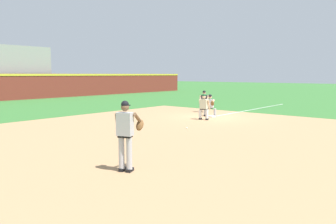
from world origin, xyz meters
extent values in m
plane|color=#336B2D|center=(0.00, 0.00, 0.00)|extent=(160.00, 160.00, 0.00)
cube|color=#A87F56|center=(-5.38, -2.14, 0.00)|extent=(18.00, 18.00, 0.01)
cube|color=white|center=(5.60, 0.00, 0.01)|extent=(11.20, 0.10, 0.00)
cube|color=white|center=(0.00, 0.00, 0.04)|extent=(0.38, 0.38, 0.09)
sphere|color=white|center=(-4.28, -1.40, 0.04)|extent=(0.07, 0.07, 0.07)
cube|color=black|center=(-10.76, -4.16, 0.04)|extent=(0.28, 0.20, 0.09)
cylinder|color=#B2B2B7|center=(-10.79, -4.18, 0.50)|extent=(0.15, 0.15, 0.84)
cube|color=black|center=(-10.68, -4.37, 0.04)|extent=(0.28, 0.20, 0.09)
cylinder|color=#B2B2B7|center=(-10.71, -4.38, 0.50)|extent=(0.15, 0.15, 0.84)
cube|color=black|center=(-10.75, -4.28, 0.94)|extent=(0.31, 0.39, 0.06)
cube|color=#B2B2B7|center=(-10.75, -4.28, 1.26)|extent=(0.37, 0.46, 0.60)
sphere|color=brown|center=(-10.73, -4.27, 1.69)|extent=(0.21, 0.21, 0.21)
sphere|color=black|center=(-10.73, -4.27, 1.76)|extent=(0.20, 0.20, 0.20)
cube|color=black|center=(-10.65, -4.24, 1.74)|extent=(0.17, 0.20, 0.02)
cylinder|color=brown|center=(-10.78, -4.02, 1.23)|extent=(0.21, 0.15, 0.59)
cylinder|color=brown|center=(-10.38, -4.40, 1.35)|extent=(0.52, 0.28, 0.41)
ellipsoid|color=brown|center=(-10.31, -4.37, 1.19)|extent=(0.35, 0.30, 0.34)
cube|color=black|center=(0.39, 0.01, 0.04)|extent=(0.28, 0.20, 0.09)
cylinder|color=#B2B2B7|center=(0.43, 0.03, 0.28)|extent=(0.15, 0.15, 0.40)
cube|color=black|center=(0.16, 0.57, 0.04)|extent=(0.28, 0.20, 0.09)
cylinder|color=#B2B2B7|center=(0.20, 0.58, 0.28)|extent=(0.15, 0.15, 0.40)
cube|color=black|center=(0.31, 0.31, 0.50)|extent=(0.31, 0.39, 0.06)
cube|color=#B2B2B7|center=(0.31, 0.31, 0.78)|extent=(0.37, 0.46, 0.52)
sphere|color=tan|center=(0.30, 0.30, 1.17)|extent=(0.21, 0.21, 0.21)
sphere|color=black|center=(0.30, 0.30, 1.24)|extent=(0.20, 0.20, 0.20)
cube|color=black|center=(0.21, 0.26, 1.22)|extent=(0.17, 0.20, 0.02)
cylinder|color=tan|center=(0.03, -0.08, 0.92)|extent=(0.57, 0.31, 0.24)
cylinder|color=tan|center=(0.13, 0.50, 0.72)|extent=(0.25, 0.17, 0.58)
ellipsoid|color=brown|center=(-0.17, -0.17, 0.85)|extent=(0.28, 0.27, 0.35)
cube|color=black|center=(-1.27, -0.08, 0.04)|extent=(0.28, 0.17, 0.09)
cylinder|color=white|center=(-1.31, -0.09, 0.33)|extent=(0.15, 0.15, 0.50)
cube|color=black|center=(-1.18, -0.47, 0.04)|extent=(0.28, 0.17, 0.09)
cylinder|color=white|center=(-1.22, -0.48, 0.33)|extent=(0.15, 0.15, 0.50)
cube|color=black|center=(-1.26, -0.29, 0.60)|extent=(0.27, 0.38, 0.06)
cube|color=beige|center=(-1.26, -0.29, 0.89)|extent=(0.32, 0.44, 0.54)
sphere|color=#DBB28E|center=(-1.24, -0.28, 1.29)|extent=(0.21, 0.21, 0.21)
sphere|color=#194C28|center=(-1.24, -0.28, 1.36)|extent=(0.20, 0.20, 0.20)
cube|color=#194C28|center=(-1.16, -0.26, 1.34)|extent=(0.15, 0.19, 0.02)
cylinder|color=#DBB28E|center=(-1.18, -0.01, 0.86)|extent=(0.34, 0.16, 0.56)
cylinder|color=#DBB28E|center=(-1.06, -0.50, 0.86)|extent=(0.34, 0.16, 0.56)
cube|color=black|center=(1.90, 1.58, 0.04)|extent=(0.28, 0.21, 0.09)
cylinder|color=#515154|center=(1.94, 1.59, 0.33)|extent=(0.15, 0.15, 0.50)
cube|color=black|center=(1.73, 1.94, 0.04)|extent=(0.28, 0.21, 0.09)
cylinder|color=#515154|center=(1.76, 1.96, 0.33)|extent=(0.15, 0.15, 0.50)
cube|color=black|center=(1.85, 1.77, 0.60)|extent=(0.33, 0.39, 0.06)
cube|color=#232326|center=(1.85, 1.77, 0.89)|extent=(0.39, 0.46, 0.54)
sphere|color=tan|center=(1.83, 1.77, 1.29)|extent=(0.21, 0.21, 0.21)
sphere|color=black|center=(1.83, 1.77, 1.36)|extent=(0.20, 0.20, 0.20)
cube|color=black|center=(1.75, 1.73, 1.34)|extent=(0.17, 0.20, 0.02)
cylinder|color=tan|center=(1.83, 1.49, 0.86)|extent=(0.33, 0.22, 0.56)
cylinder|color=tan|center=(1.61, 1.94, 0.86)|extent=(0.33, 0.22, 0.56)
cube|color=maroon|center=(0.00, 22.00, 1.30)|extent=(48.00, 0.50, 2.60)
cube|color=gold|center=(0.00, 21.98, 2.48)|extent=(48.00, 0.54, 0.20)
cube|color=gray|center=(0.00, 25.32, 2.73)|extent=(6.07, 5.05, 5.45)
cube|color=gray|center=(0.00, 23.62, 2.73)|extent=(5.67, 0.85, 0.06)
cube|color=#236038|center=(-1.76, 23.47, 2.94)|extent=(0.47, 0.20, 0.44)
cube|color=#236038|center=(-1.17, 23.47, 2.94)|extent=(0.47, 0.20, 0.44)
cube|color=#236038|center=(-0.59, 23.47, 2.94)|extent=(0.47, 0.20, 0.44)
cube|color=#236038|center=(0.00, 23.47, 2.94)|extent=(0.47, 0.20, 0.44)
cube|color=#236038|center=(0.59, 23.47, 2.94)|extent=(0.47, 0.20, 0.44)
cube|color=#236038|center=(1.17, 23.47, 2.94)|extent=(0.47, 0.20, 0.44)
cube|color=#236038|center=(1.76, 23.47, 2.94)|extent=(0.47, 0.20, 0.44)
cube|color=#236038|center=(2.34, 23.47, 2.94)|extent=(0.47, 0.20, 0.44)
cube|color=gray|center=(0.00, 24.47, 3.28)|extent=(5.67, 0.85, 0.06)
cube|color=#236038|center=(-1.76, 24.32, 3.49)|extent=(0.47, 0.20, 0.44)
cube|color=#236038|center=(-1.17, 24.32, 3.49)|extent=(0.47, 0.20, 0.44)
cube|color=#236038|center=(-0.59, 24.32, 3.49)|extent=(0.47, 0.20, 0.44)
cube|color=#236038|center=(0.00, 24.32, 3.49)|extent=(0.47, 0.20, 0.44)
cube|color=#236038|center=(0.59, 24.32, 3.49)|extent=(0.47, 0.20, 0.44)
cube|color=#236038|center=(1.17, 24.32, 3.49)|extent=(0.47, 0.20, 0.44)
cube|color=#236038|center=(1.76, 24.32, 3.49)|extent=(0.47, 0.20, 0.44)
cube|color=#236038|center=(2.34, 24.32, 3.49)|extent=(0.47, 0.20, 0.44)
cube|color=gray|center=(0.00, 25.32, 3.83)|extent=(5.67, 0.85, 0.06)
cube|color=#236038|center=(-1.17, 25.17, 4.04)|extent=(0.47, 0.20, 0.44)
cube|color=#236038|center=(-0.59, 25.17, 4.04)|extent=(0.47, 0.20, 0.44)
cube|color=#236038|center=(0.00, 25.17, 4.04)|extent=(0.47, 0.20, 0.44)
cube|color=#236038|center=(0.59, 25.17, 4.04)|extent=(0.47, 0.20, 0.44)
cube|color=#236038|center=(1.17, 25.17, 4.04)|extent=(0.47, 0.20, 0.44)
cube|color=#236038|center=(1.76, 25.17, 4.04)|extent=(0.47, 0.20, 0.44)
cube|color=#236038|center=(2.34, 25.17, 4.04)|extent=(0.47, 0.20, 0.44)
cube|color=gray|center=(0.00, 26.18, 4.38)|extent=(5.67, 0.85, 0.06)
cube|color=#236038|center=(-0.59, 26.02, 4.59)|extent=(0.47, 0.20, 0.44)
cube|color=#236038|center=(0.00, 26.02, 4.59)|extent=(0.47, 0.20, 0.44)
cube|color=#236038|center=(0.59, 26.02, 4.59)|extent=(0.47, 0.20, 0.44)
cube|color=#236038|center=(1.17, 26.02, 4.59)|extent=(0.47, 0.20, 0.44)
cube|color=#236038|center=(1.76, 26.02, 4.59)|extent=(0.47, 0.20, 0.44)
cube|color=#236038|center=(2.34, 26.02, 4.59)|extent=(0.47, 0.20, 0.44)
cube|color=gray|center=(0.00, 27.02, 4.93)|extent=(5.67, 0.85, 0.06)
cube|color=#236038|center=(-0.59, 26.87, 5.14)|extent=(0.47, 0.20, 0.44)
cube|color=#236038|center=(0.00, 26.87, 5.14)|extent=(0.47, 0.20, 0.44)
cube|color=#236038|center=(0.59, 26.87, 5.14)|extent=(0.47, 0.20, 0.44)
cube|color=#236038|center=(1.17, 26.87, 5.14)|extent=(0.47, 0.20, 0.44)
cube|color=#236038|center=(1.76, 26.87, 5.14)|extent=(0.47, 0.20, 0.44)
cube|color=#236038|center=(2.34, 26.87, 5.14)|extent=(0.47, 0.20, 0.44)
camera|label=1|loc=(-16.37, -10.48, 2.52)|focal=35.00mm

